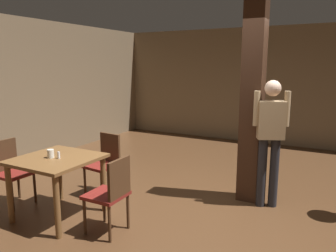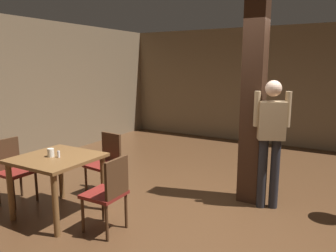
% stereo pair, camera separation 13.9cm
% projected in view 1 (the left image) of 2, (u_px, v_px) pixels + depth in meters
% --- Properties ---
extents(ground_plane, '(10.80, 10.80, 0.00)m').
position_uv_depth(ground_plane, '(199.00, 217.00, 4.19)').
color(ground_plane, '#4C301C').
extents(wall_back, '(8.00, 0.10, 2.80)m').
position_uv_depth(wall_back, '(274.00, 86.00, 7.83)').
color(wall_back, '#756047').
rests_on(wall_back, ground_plane).
extents(pillar, '(0.28, 0.28, 2.80)m').
position_uv_depth(pillar, '(252.00, 103.00, 4.50)').
color(pillar, '#382114').
rests_on(pillar, ground_plane).
extents(dining_table, '(0.94, 0.94, 0.78)m').
position_uv_depth(dining_table, '(57.00, 168.00, 4.09)').
color(dining_table, brown).
rests_on(dining_table, ground_plane).
extents(chair_west, '(0.43, 0.43, 0.89)m').
position_uv_depth(chair_west, '(10.00, 169.00, 4.48)').
color(chair_west, maroon).
rests_on(chair_west, ground_plane).
extents(chair_east, '(0.42, 0.42, 0.89)m').
position_uv_depth(chair_east, '(111.00, 191.00, 3.69)').
color(chair_east, maroon).
rests_on(chair_east, ground_plane).
extents(chair_north, '(0.47, 0.47, 0.89)m').
position_uv_depth(chair_north, '(105.00, 161.00, 4.87)').
color(chair_north, maroon).
rests_on(chair_north, ground_plane).
extents(napkin_cup, '(0.08, 0.08, 0.11)m').
position_uv_depth(napkin_cup, '(51.00, 154.00, 4.04)').
color(napkin_cup, silver).
rests_on(napkin_cup, dining_table).
extents(salt_shaker, '(0.03, 0.03, 0.08)m').
position_uv_depth(salt_shaker, '(59.00, 155.00, 4.02)').
color(salt_shaker, silver).
rests_on(salt_shaker, dining_table).
extents(standing_person, '(0.46, 0.32, 1.72)m').
position_uv_depth(standing_person, '(270.00, 135.00, 4.33)').
color(standing_person, tan).
rests_on(standing_person, ground_plane).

